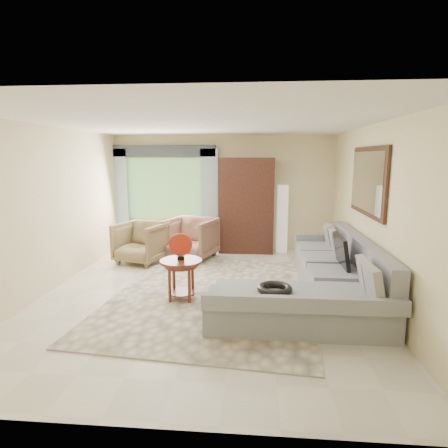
# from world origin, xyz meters

# --- Properties ---
(ground) EXTENTS (6.00, 6.00, 0.00)m
(ground) POSITION_xyz_m (0.00, 0.00, 0.00)
(ground) COLOR silver
(ground) RESTS_ON ground
(area_rug) EXTENTS (3.37, 4.27, 0.02)m
(area_rug) POSITION_xyz_m (0.14, -0.06, 0.01)
(area_rug) COLOR beige
(area_rug) RESTS_ON ground
(sectional_sofa) EXTENTS (2.30, 3.46, 0.90)m
(sectional_sofa) POSITION_xyz_m (1.78, -0.18, 0.28)
(sectional_sofa) COLOR gray
(sectional_sofa) RESTS_ON ground
(tv_screen) EXTENTS (0.14, 0.74, 0.48)m
(tv_screen) POSITION_xyz_m (2.05, 0.01, 0.72)
(tv_screen) COLOR black
(tv_screen) RESTS_ON sectional_sofa
(garden_hose) EXTENTS (0.43, 0.43, 0.09)m
(garden_hose) POSITION_xyz_m (1.00, -1.22, 0.55)
(garden_hose) COLOR black
(garden_hose) RESTS_ON sectional_sofa
(coffee_table) EXTENTS (0.62, 0.62, 0.62)m
(coffee_table) POSITION_xyz_m (-0.33, -0.31, 0.33)
(coffee_table) COLOR #542016
(coffee_table) RESTS_ON ground
(red_disc) EXTENTS (0.34, 0.05, 0.34)m
(red_disc) POSITION_xyz_m (-0.33, -0.31, 0.85)
(red_disc) COLOR #B52612
(red_disc) RESTS_ON coffee_table
(armchair_left) EXTENTS (1.10, 1.12, 0.82)m
(armchair_left) POSITION_xyz_m (-1.55, 1.65, 0.41)
(armchair_left) COLOR olive
(armchair_left) RESTS_ON ground
(armchair_right) EXTENTS (1.17, 1.19, 0.86)m
(armchair_right) POSITION_xyz_m (-0.59, 2.02, 0.43)
(armchair_right) COLOR #89604B
(armchair_right) RESTS_ON ground
(potted_plant) EXTENTS (0.63, 0.58, 0.58)m
(potted_plant) POSITION_xyz_m (-1.92, 2.74, 0.29)
(potted_plant) COLOR #999999
(potted_plant) RESTS_ON ground
(armoire) EXTENTS (1.20, 0.55, 2.10)m
(armoire) POSITION_xyz_m (0.55, 2.72, 1.05)
(armoire) COLOR black
(armoire) RESTS_ON ground
(floor_lamp) EXTENTS (0.24, 0.24, 1.50)m
(floor_lamp) POSITION_xyz_m (1.35, 2.78, 0.75)
(floor_lamp) COLOR silver
(floor_lamp) RESTS_ON ground
(window) EXTENTS (1.80, 0.04, 1.40)m
(window) POSITION_xyz_m (-1.35, 2.97, 1.40)
(window) COLOR #669E59
(window) RESTS_ON wall_back
(curtain_left) EXTENTS (0.40, 0.08, 2.30)m
(curtain_left) POSITION_xyz_m (-2.40, 2.88, 1.15)
(curtain_left) COLOR #9EB7CC
(curtain_left) RESTS_ON ground
(curtain_right) EXTENTS (0.40, 0.08, 2.30)m
(curtain_right) POSITION_xyz_m (-0.30, 2.88, 1.15)
(curtain_right) COLOR #9EB7CC
(curtain_right) RESTS_ON ground
(valance) EXTENTS (2.40, 0.12, 0.26)m
(valance) POSITION_xyz_m (-1.35, 2.90, 2.25)
(valance) COLOR #1E232D
(valance) RESTS_ON wall_back
(wall_mirror) EXTENTS (0.05, 1.70, 1.05)m
(wall_mirror) POSITION_xyz_m (2.46, 0.35, 1.75)
(wall_mirror) COLOR black
(wall_mirror) RESTS_ON wall_right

